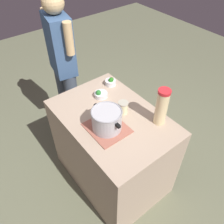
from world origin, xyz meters
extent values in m
plane|color=#6C6F54|center=(0.00, 0.00, 0.00)|extent=(8.00, 8.00, 0.00)
cube|color=tan|center=(0.00, 0.00, 0.44)|extent=(1.07, 0.74, 0.88)
cube|color=#A75F4D|center=(-0.08, 0.12, 0.89)|extent=(0.33, 0.29, 0.01)
cylinder|color=#B7B7BC|center=(-0.08, 0.12, 0.98)|extent=(0.23, 0.23, 0.17)
torus|color=#99999E|center=(-0.08, 0.12, 1.06)|extent=(0.24, 0.24, 0.01)
cube|color=black|center=(-0.22, 0.12, 1.02)|extent=(0.04, 0.02, 0.02)
cube|color=black|center=(0.05, 0.12, 1.02)|extent=(0.04, 0.02, 0.02)
cylinder|color=beige|center=(-0.28, -0.26, 1.03)|extent=(0.10, 0.10, 0.30)
cylinder|color=red|center=(-0.28, -0.26, 1.19)|extent=(0.10, 0.10, 0.02)
ellipsoid|color=yellow|center=(-0.27, -0.26, 1.08)|extent=(0.04, 0.04, 0.01)
cylinder|color=beige|center=(-0.02, -0.10, 0.93)|extent=(0.08, 0.08, 0.10)
cylinder|color=#B2AD99|center=(-0.02, -0.10, 0.99)|extent=(0.09, 0.09, 0.01)
cylinder|color=silver|center=(0.36, -0.26, 0.91)|extent=(0.11, 0.11, 0.05)
ellipsoid|color=#3A6424|center=(0.37, -0.28, 0.93)|extent=(0.05, 0.05, 0.05)
ellipsoid|color=#26741E|center=(0.36, -0.26, 0.93)|extent=(0.05, 0.05, 0.05)
ellipsoid|color=#267921|center=(0.36, -0.27, 0.93)|extent=(0.04, 0.04, 0.05)
cylinder|color=silver|center=(0.27, -0.08, 0.90)|extent=(0.12, 0.12, 0.04)
ellipsoid|color=#297C2F|center=(0.27, -0.06, 0.94)|extent=(0.05, 0.05, 0.05)
ellipsoid|color=#3A7829|center=(0.29, -0.07, 0.93)|extent=(0.04, 0.04, 0.05)
cylinder|color=#434D5D|center=(0.77, -0.03, 0.44)|extent=(0.14, 0.14, 0.88)
cylinder|color=#434D5D|center=(0.97, -0.03, 0.44)|extent=(0.14, 0.14, 0.88)
cube|color=#3A5882|center=(0.87, -0.03, 1.17)|extent=(0.37, 0.26, 0.58)
sphere|color=tan|center=(0.87, -0.03, 1.57)|extent=(0.20, 0.20, 0.20)
cylinder|color=tan|center=(0.66, -0.03, 1.32)|extent=(0.08, 0.08, 0.30)
cylinder|color=tan|center=(1.08, -0.03, 1.32)|extent=(0.08, 0.08, 0.30)
camera|label=1|loc=(-1.10, 0.85, 2.23)|focal=37.01mm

